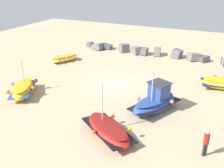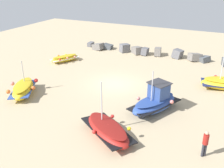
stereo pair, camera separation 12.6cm
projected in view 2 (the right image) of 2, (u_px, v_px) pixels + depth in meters
ground_plane at (115, 84)px, 24.32m from camera, size 56.12×56.12×0.00m
fishing_boat_0 at (23, 89)px, 21.98m from camera, size 3.37×4.18×2.91m
fishing_boat_1 at (108, 130)px, 16.41m from camera, size 4.60×3.89×3.63m
fishing_boat_2 at (155, 102)px, 19.36m from camera, size 3.53×4.73×3.43m
fishing_boat_4 at (65, 58)px, 30.23m from camera, size 2.64×3.59×0.76m
person_walking at (205, 142)px, 14.41m from camera, size 0.32×0.32×1.69m
breakwater_rocks at (149, 52)px, 32.61m from camera, size 18.75×2.41×1.30m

